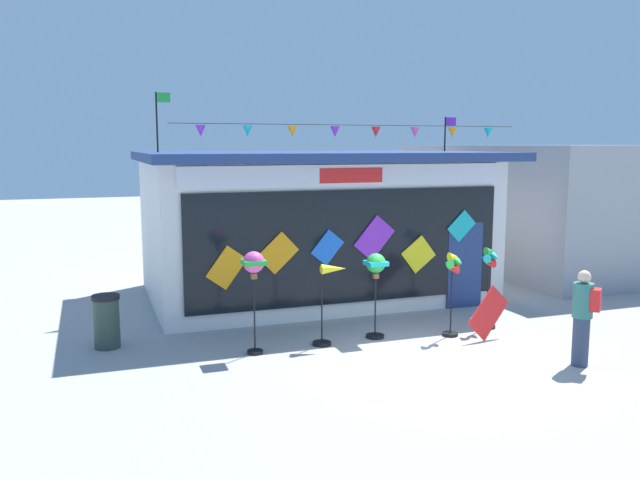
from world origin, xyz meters
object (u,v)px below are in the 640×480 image
Objects in this scene: trash_bin at (107,321)px; kite_shop_building at (313,223)px; wind_spinner_left at (330,291)px; person_near_camera at (583,316)px; wind_spinner_center_left at (376,271)px; wind_spinner_far_left at (254,269)px; display_kite_on_ground at (488,313)px; wind_spinner_right at (489,274)px; wind_spinner_center_right at (453,277)px.

kite_shop_building is at bearing 29.95° from trash_bin.
wind_spinner_left is 0.93× the size of person_near_camera.
wind_spinner_left is at bearing -104.77° from kite_shop_building.
trash_bin is (-7.70, 3.83, -0.38)m from person_near_camera.
person_near_camera is at bearing -45.51° from wind_spinner_center_left.
display_kite_on_ground is at bearing -8.10° from wind_spinner_far_left.
wind_spinner_center_right is at bearing -165.81° from wind_spinner_right.
wind_spinner_center_left is at bearing -88.20° from person_near_camera.
wind_spinner_right is (1.01, 0.26, -0.06)m from wind_spinner_center_right.
wind_spinner_left is 3.49m from wind_spinner_right.
wind_spinner_left is at bearing -78.29° from person_near_camera.
wind_spinner_right is at bearing -60.36° from kite_shop_building.
wind_spinner_right is at bearing -3.57° from wind_spinner_center_left.
wind_spinner_far_left is 1.13× the size of person_near_camera.
wind_spinner_far_left is 4.72m from display_kite_on_ground.
wind_spinner_center_left is (-0.10, -4.06, -0.49)m from kite_shop_building.
wind_spinner_right is at bearing -1.03° from wind_spinner_left.
wind_spinner_center_left is (1.00, 0.09, 0.29)m from wind_spinner_left.
display_kite_on_ground is at bearing -123.18° from wind_spinner_right.
wind_spinner_center_right is 0.99× the size of wind_spinner_right.
person_near_camera is at bearing -35.60° from wind_spinner_left.
display_kite_on_ground reaches higher than trash_bin.
kite_shop_building is 4.95× the size of wind_spinner_center_right.
wind_spinner_left is 0.92× the size of wind_spinner_center_left.
wind_spinner_left is at bearing 178.97° from wind_spinner_right.
wind_spinner_right is 1.00m from display_kite_on_ground.
wind_spinner_right reaches higher than wind_spinner_center_left.
wind_spinner_center_left reaches higher than wind_spinner_left.
kite_shop_building is 4.72m from wind_spinner_center_right.
person_near_camera is at bearing -72.28° from display_kite_on_ground.
person_near_camera is 8.60m from trash_bin.
wind_spinner_center_right reaches higher than wind_spinner_left.
wind_spinner_right is at bearing -9.52° from trash_bin.
display_kite_on_ground is at bearing -13.29° from wind_spinner_left.
wind_spinner_center_left is at bearing 176.43° from wind_spinner_right.
person_near_camera is 1.73× the size of display_kite_on_ground.
wind_spinner_center_left is (2.49, 0.17, -0.24)m from wind_spinner_far_left.
trash_bin is at bearing 163.43° from wind_spinner_left.
kite_shop_building reaches higher than wind_spinner_left.
wind_spinner_left is 0.92× the size of wind_spinner_center_right.
wind_spinner_right reaches higher than wind_spinner_left.
wind_spinner_right is 1.70× the size of trash_bin.
kite_shop_building is 8.32× the size of trash_bin.
display_kite_on_ground is at bearing -21.58° from wind_spinner_center_left.
wind_spinner_center_left is 1.75× the size of display_kite_on_ground.
trash_bin is (-6.51, 1.52, -0.69)m from wind_spinner_center_right.
wind_spinner_far_left reaches higher than wind_spinner_center_left.
display_kite_on_ground is (0.58, -0.40, -0.68)m from wind_spinner_center_right.
wind_spinner_center_right is at bearing -13.13° from trash_bin.
wind_spinner_center_left is 5.21m from trash_bin.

